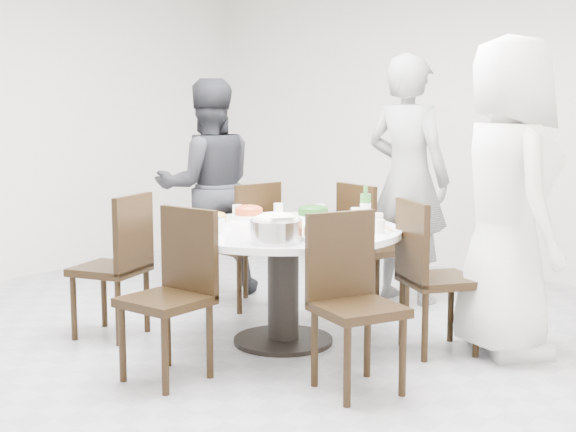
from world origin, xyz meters
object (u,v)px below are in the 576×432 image
Objects in this scene: chair_nw at (242,244)px; chair_se at (358,305)px; diner_right at (507,197)px; chair_s at (165,297)px; chair_sw at (110,266)px; rice_bowl at (276,231)px; diner_left at (208,187)px; soup_bowl at (204,225)px; beverage_bottle at (366,204)px; chair_n at (375,246)px; chair_ne at (439,276)px; dining_table at (283,286)px; diner_middle at (408,179)px.

chair_se is at bearing 68.76° from chair_nw.
chair_s is at bearing 95.20° from diner_right.
chair_s is at bearing 36.06° from chair_nw.
chair_sw is 1.35m from rice_bowl.
rice_bowl is (1.66, -1.15, -0.05)m from diner_left.
diner_left reaches higher than chair_sw.
beverage_bottle is (0.58, 0.92, 0.08)m from soup_bowl.
chair_se is 2.52m from diner_left.
rice_bowl is at bearing -89.25° from beverage_bottle.
chair_n is 1.77m from chair_se.
rice_bowl is at bearing 94.83° from diner_right.
chair_se is 0.55× the size of diner_left.
chair_ne is 1.71m from chair_nw.
rice_bowl is (0.31, -1.55, 0.34)m from chair_n.
dining_table is at bearing 97.04° from diner_left.
diner_right is at bearing 52.52° from rice_bowl.
dining_table is 0.79× the size of diner_middle.
chair_nw is at bearing 46.54° from diner_right.
diner_right reaches higher than chair_nw.
chair_s is 3.86× the size of beverage_bottle.
chair_sw is at bearing 158.17° from chair_s.
rice_bowl is (0.26, -1.92, -0.14)m from diner_middle.
chair_s is 0.72m from rice_bowl.
diner_right is at bearing 146.87° from diner_middle.
chair_n is at bearing 116.43° from beverage_bottle.
chair_s is at bearing 72.41° from diner_left.
chair_nw is at bearing 50.62° from chair_n.
chair_s is 0.65m from soup_bowl.
diner_middle is at bearing 7.99° from diner_right.
chair_nw and chair_sw have the same top height.
chair_s is 2.48m from diner_middle.
soup_bowl is at bearing 78.00° from diner_left.
chair_se is at bearing 0.79° from rice_bowl.
chair_ne and chair_s have the same top height.
chair_n is 0.49× the size of diner_right.
beverage_bottle is (-0.01, 0.94, 0.06)m from rice_bowl.
chair_n is 0.61m from diner_middle.
beverage_bottle reaches higher than dining_table.
soup_bowl is at bearing 38.54° from chair_nw.
diner_left is at bearing 42.15° from diner_right.
diner_right reaches higher than soup_bowl.
beverage_bottle reaches higher than chair_nw.
dining_table is at bearing 124.57° from rice_bowl.
chair_se is at bearing 77.77° from chair_sw.
chair_sw is (-0.99, -0.59, 0.10)m from dining_table.
diner_middle is at bearing -14.96° from chair_ne.
chair_n is at bearing -0.39° from chair_ne.
chair_s is at bearing 88.66° from diner_middle.
diner_left is 5.80× the size of rice_bowl.
beverage_bottle is (1.65, -0.21, 0.01)m from diner_left.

